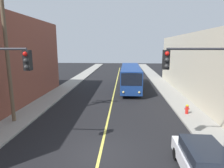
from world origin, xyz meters
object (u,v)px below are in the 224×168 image
at_px(traffic_signal_right_corner, 203,79).
at_px(fire_hydrant, 187,109).
at_px(parked_car_white, 203,162).
at_px(city_bus, 130,76).
at_px(utility_pole_near, 6,46).

distance_m(traffic_signal_right_corner, fire_hydrant, 7.48).
relative_size(parked_car_white, fire_hydrant, 5.26).
xyz_separation_m(city_bus, utility_pole_near, (-9.62, -13.16, 4.19)).
bearing_deg(utility_pole_near, traffic_signal_right_corner, -16.32).
bearing_deg(traffic_signal_right_corner, utility_pole_near, 163.68).
relative_size(utility_pole_near, fire_hydrant, 12.72).
distance_m(city_bus, utility_pole_near, 16.83).
xyz_separation_m(city_bus, fire_hydrant, (4.65, -10.59, -1.23)).
bearing_deg(utility_pole_near, parked_car_white, -25.22).
relative_size(city_bus, parked_car_white, 2.76).
relative_size(parked_car_white, traffic_signal_right_corner, 0.74).
relative_size(utility_pole_near, traffic_signal_right_corner, 1.78).
height_order(parked_car_white, traffic_signal_right_corner, traffic_signal_right_corner).
bearing_deg(city_bus, fire_hydrant, -66.29).
height_order(city_bus, parked_car_white, city_bus).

